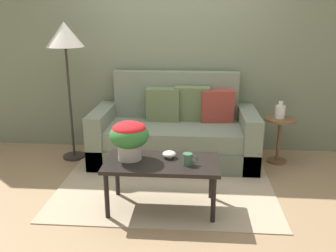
# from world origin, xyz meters

# --- Properties ---
(ground_plane) EXTENTS (14.00, 14.00, 0.00)m
(ground_plane) POSITION_xyz_m (0.00, 0.00, 0.00)
(ground_plane) COLOR #997A56
(wall_back) EXTENTS (6.40, 0.12, 2.61)m
(wall_back) POSITION_xyz_m (0.00, 1.26, 1.31)
(wall_back) COLOR slate
(wall_back) RESTS_ON ground
(area_rug) EXTENTS (2.23, 1.95, 0.01)m
(area_rug) POSITION_xyz_m (0.00, 0.17, 0.01)
(area_rug) COLOR tan
(area_rug) RESTS_ON ground
(couch) EXTENTS (1.97, 0.89, 1.06)m
(couch) POSITION_xyz_m (0.06, 0.78, 0.34)
(couch) COLOR #626B59
(couch) RESTS_ON ground
(coffee_table) EXTENTS (1.03, 0.54, 0.47)m
(coffee_table) POSITION_xyz_m (-0.00, -0.44, 0.42)
(coffee_table) COLOR black
(coffee_table) RESTS_ON ground
(side_table) EXTENTS (0.36, 0.36, 0.56)m
(side_table) POSITION_xyz_m (1.32, 0.77, 0.39)
(side_table) COLOR brown
(side_table) RESTS_ON ground
(floor_lamp) EXTENTS (0.44, 0.44, 1.67)m
(floor_lamp) POSITION_xyz_m (-1.23, 0.73, 1.45)
(floor_lamp) COLOR #2D2823
(floor_lamp) RESTS_ON ground
(potted_plant) EXTENTS (0.36, 0.36, 0.35)m
(potted_plant) POSITION_xyz_m (-0.30, -0.40, 0.69)
(potted_plant) COLOR #B7B2A8
(potted_plant) RESTS_ON coffee_table
(coffee_mug) EXTENTS (0.13, 0.09, 0.10)m
(coffee_mug) POSITION_xyz_m (0.24, -0.50, 0.52)
(coffee_mug) COLOR #3D664C
(coffee_mug) RESTS_ON coffee_table
(snack_bowl) EXTENTS (0.13, 0.13, 0.07)m
(snack_bowl) POSITION_xyz_m (0.06, -0.35, 0.51)
(snack_bowl) COLOR silver
(snack_bowl) RESTS_ON coffee_table
(table_vase) EXTENTS (0.11, 0.11, 0.21)m
(table_vase) POSITION_xyz_m (1.30, 0.78, 0.64)
(table_vase) COLOR silver
(table_vase) RESTS_ON side_table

